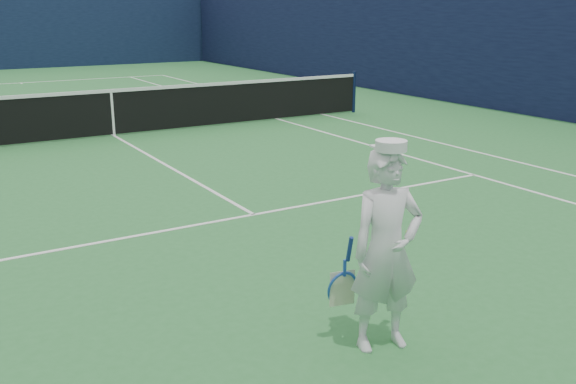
# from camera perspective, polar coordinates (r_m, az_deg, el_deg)

# --- Properties ---
(ground) EXTENTS (80.00, 80.00, 0.00)m
(ground) POSITION_cam_1_polar(r_m,az_deg,el_deg) (14.37, -15.19, 4.83)
(ground) COLOR #2B7135
(ground) RESTS_ON ground
(court_markings) EXTENTS (11.03, 23.83, 0.01)m
(court_markings) POSITION_cam_1_polar(r_m,az_deg,el_deg) (14.37, -15.19, 4.84)
(court_markings) COLOR white
(court_markings) RESTS_ON ground
(windscreen_fence) EXTENTS (20.12, 36.12, 4.00)m
(windscreen_fence) POSITION_cam_1_polar(r_m,az_deg,el_deg) (14.14, -15.79, 12.80)
(windscreen_fence) COLOR #0E1834
(windscreen_fence) RESTS_ON ground
(tennis_net) EXTENTS (12.88, 0.09, 1.07)m
(tennis_net) POSITION_cam_1_polar(r_m,az_deg,el_deg) (14.28, -15.35, 7.01)
(tennis_net) COLOR #141E4C
(tennis_net) RESTS_ON ground
(tennis_player) EXTENTS (0.75, 0.58, 1.70)m
(tennis_player) POSITION_cam_1_polar(r_m,az_deg,el_deg) (5.10, 8.72, -5.11)
(tennis_player) COLOR white
(tennis_player) RESTS_ON ground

